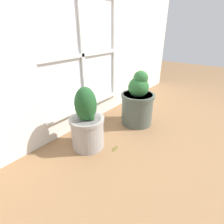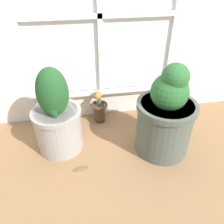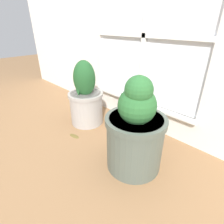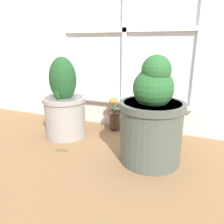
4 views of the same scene
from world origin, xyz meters
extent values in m
plane|color=olive|center=(0.00, 0.00, 0.00)|extent=(10.00, 10.00, 0.00)
cube|color=silver|center=(1.37, 0.65, 1.25)|extent=(1.65, 0.05, 2.50)
cube|color=silver|center=(0.00, 0.65, 0.12)|extent=(1.10, 0.05, 0.24)
cube|color=white|center=(0.00, 0.67, 0.82)|extent=(1.10, 0.02, 1.15)
cube|color=white|center=(0.00, 0.64, 0.82)|extent=(0.04, 0.02, 1.15)
cube|color=white|center=(0.00, 0.64, 0.82)|extent=(1.10, 0.02, 0.04)
cube|color=white|center=(0.00, 0.61, 0.23)|extent=(1.16, 0.06, 0.02)
cylinder|color=#9E9993|center=(-0.36, 0.26, 0.16)|extent=(0.31, 0.31, 0.32)
cylinder|color=#9E9993|center=(-0.36, 0.26, 0.30)|extent=(0.33, 0.33, 0.03)
cylinder|color=#38281E|center=(-0.36, 0.26, 0.31)|extent=(0.29, 0.29, 0.01)
ellipsoid|color=#1E4C23|center=(-0.36, 0.26, 0.46)|extent=(0.20, 0.20, 0.33)
ellipsoid|color=#1E4C23|center=(-0.38, 0.19, 0.39)|extent=(0.12, 0.06, 0.18)
cylinder|color=#4C564C|center=(0.36, 0.12, 0.19)|extent=(0.37, 0.37, 0.38)
cylinder|color=#4C564C|center=(0.36, 0.12, 0.36)|extent=(0.39, 0.39, 0.04)
cylinder|color=#38281E|center=(0.36, 0.12, 0.38)|extent=(0.34, 0.34, 0.01)
sphere|color=#28602D|center=(0.36, 0.12, 0.47)|extent=(0.24, 0.24, 0.24)
sphere|color=#28602D|center=(0.37, 0.11, 0.57)|extent=(0.17, 0.17, 0.17)
ellipsoid|color=#28602D|center=(0.40, 0.07, 0.45)|extent=(0.12, 0.11, 0.19)
sphere|color=#473323|center=(-0.04, 0.55, 0.01)|extent=(0.02, 0.02, 0.02)
sphere|color=#473323|center=(-0.07, 0.51, 0.01)|extent=(0.02, 0.02, 0.02)
sphere|color=#473323|center=(-0.01, 0.51, 0.01)|extent=(0.02, 0.02, 0.02)
cylinder|color=#473323|center=(-0.04, 0.52, 0.09)|extent=(0.09, 0.09, 0.14)
torus|color=#473323|center=(-0.04, 0.52, 0.16)|extent=(0.14, 0.14, 0.02)
cylinder|color=#386633|center=(-0.04, 0.52, 0.20)|extent=(0.03, 0.03, 0.08)
sphere|color=orange|center=(-0.04, 0.52, 0.26)|extent=(0.06, 0.06, 0.06)
sphere|color=orange|center=(-0.06, 0.54, 0.26)|extent=(0.04, 0.04, 0.04)
sphere|color=orange|center=(-0.05, 0.50, 0.26)|extent=(0.05, 0.05, 0.05)
ellipsoid|color=brown|center=(-0.23, 0.02, 0.00)|extent=(0.12, 0.06, 0.01)
camera|label=1|loc=(-1.36, -0.82, 1.08)|focal=28.00mm
camera|label=2|loc=(-0.20, -0.97, 1.13)|focal=35.00mm
camera|label=3|loc=(0.93, -0.65, 0.91)|focal=28.00mm
camera|label=4|loc=(0.61, -1.12, 0.71)|focal=35.00mm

